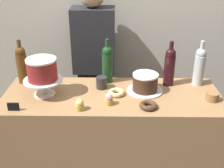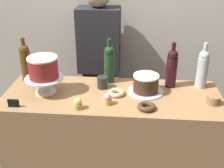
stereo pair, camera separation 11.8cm
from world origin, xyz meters
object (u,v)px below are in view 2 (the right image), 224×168
Objects in this scene: cake_stand_pedestal at (45,82)px; coffee_cup_ceramic at (103,82)px; cupcake_lemon at (78,104)px; price_sign_chalkboard at (13,103)px; white_layer_cake at (43,67)px; wine_bottle_dark_red at (172,68)px; barista_figure at (100,71)px; chocolate_round_cake at (146,83)px; wine_bottle_amber at (26,62)px; cookie_stack at (213,100)px; cupcake_strawberry at (107,99)px; donut_glazed at (116,93)px; wine_bottle_green at (109,63)px; wine_bottle_clear at (203,68)px; donut_chocolate at (147,107)px.

cake_stand_pedestal is 3.05× the size of coffee_cup_ceramic.
price_sign_chalkboard is (-0.40, -0.01, -0.01)m from cupcake_lemon.
white_layer_cake is at bearing 55.00° from price_sign_chalkboard.
barista_figure reaches higher than wine_bottle_dark_red.
coffee_cup_ceramic is at bearing 171.88° from chocolate_round_cake.
wine_bottle_dark_red is 1.00× the size of wine_bottle_amber.
cookie_stack is (0.85, 0.13, -0.01)m from cupcake_lemon.
white_layer_cake is at bearing -168.72° from wine_bottle_dark_red.
chocolate_round_cake is at bearing 5.17° from cake_stand_pedestal.
chocolate_round_cake reaches higher than coffee_cup_ceramic.
donut_glazed is (0.05, 0.13, -0.02)m from cupcake_strawberry.
wine_bottle_amber is 3.83× the size of coffee_cup_ceramic.
wine_bottle_green is 4.38× the size of cupcake_strawberry.
white_layer_cake is 1.76× the size of donut_glazed.
cupcake_strawberry is 0.14m from donut_glazed.
wine_bottle_amber is at bearing -136.91° from barista_figure.
cake_stand_pedestal is 1.09m from wine_bottle_clear.
wine_bottle_dark_red is 4.38× the size of cupcake_strawberry.
white_layer_cake reaches higher than cupcake_lemon.
wine_bottle_amber is at bearing 157.98° from donut_chocolate.
wine_bottle_clear reaches higher than donut_glazed.
white_layer_cake is (0.00, 0.00, 0.11)m from cake_stand_pedestal.
donut_glazed is at bearing 140.17° from donut_chocolate.
cookie_stack is (0.43, -0.12, -0.04)m from chocolate_round_cake.
donut_chocolate is (-0.18, -0.33, -0.13)m from wine_bottle_dark_red.
wine_bottle_green reaches higher than cookie_stack.
white_layer_cake is at bearing 176.96° from cookie_stack.
wine_bottle_amber is at bearing 178.77° from wine_bottle_dark_red.
barista_figure reaches higher than white_layer_cake.
cupcake_strawberry is 0.87× the size of coffee_cup_ceramic.
cupcake_lemon is 0.05× the size of barista_figure.
coffee_cup_ceramic is (0.12, 0.30, 0.01)m from cupcake_lemon.
wine_bottle_green is (0.42, 0.21, 0.07)m from cake_stand_pedestal.
cupcake_lemon is at bearing 2.02° from price_sign_chalkboard.
cake_stand_pedestal is 2.31× the size of donut_chocolate.
wine_bottle_amber is 0.71m from barista_figure.
cookie_stack is at bearing 6.68° from price_sign_chalkboard.
wine_bottle_dark_red is at bearing 11.28° from white_layer_cake.
wine_bottle_clear is 0.27m from cookie_stack.
wine_bottle_green reaches higher than donut_glazed.
barista_figure is (0.48, 0.45, -0.25)m from wine_bottle_amber.
price_sign_chalkboard is at bearing -116.89° from barista_figure.
cupcake_strawberry is 0.66× the size of donut_glazed.
wine_bottle_dark_red is 0.21m from wine_bottle_clear.
wine_bottle_clear is 1.00× the size of wine_bottle_green.
wine_bottle_clear is at bearing 6.08° from coffee_cup_ceramic.
wine_bottle_clear is at bearing 25.27° from cupcake_strawberry.
cookie_stack is 0.99× the size of coffee_cup_ceramic.
wine_bottle_amber reaches higher than coffee_cup_ceramic.
white_layer_cake is 2.31× the size of coffee_cup_ceramic.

